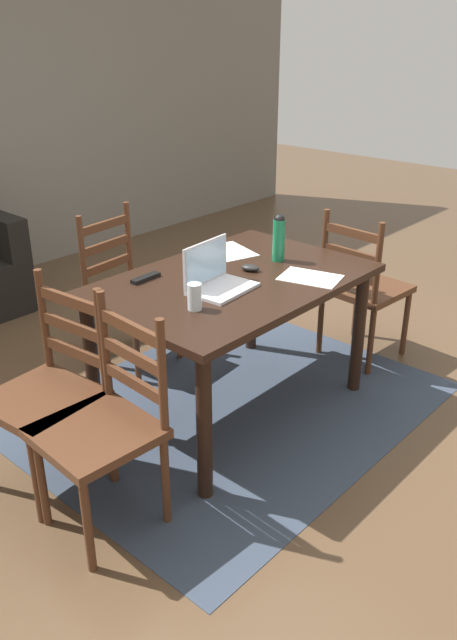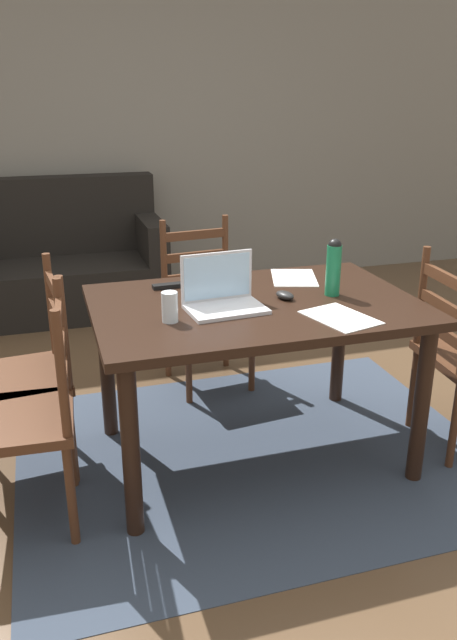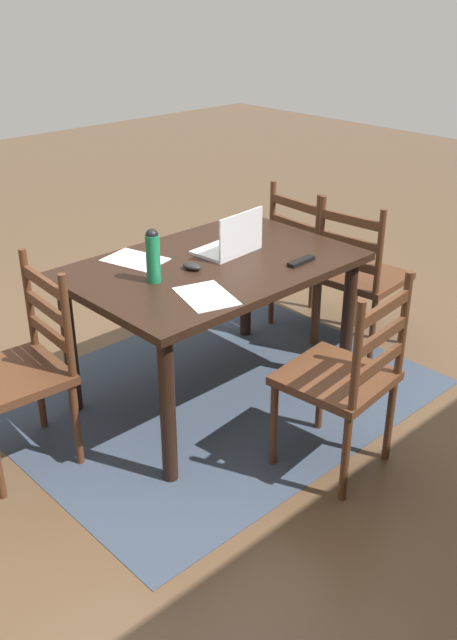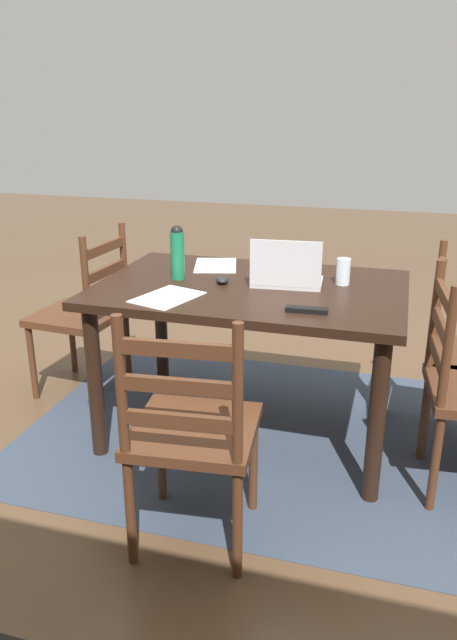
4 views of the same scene
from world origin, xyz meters
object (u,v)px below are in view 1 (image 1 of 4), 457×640
Objects in this scene: chair_far_head at (128,292)px; computer_mouse at (251,268)px; tv_remote at (146,278)px; dining_table at (233,296)px; chair_left_near at (104,426)px; laptop at (215,277)px; water_bottle at (279,237)px; drinking_glass at (195,297)px; chair_left_far at (50,393)px; chair_right_near at (363,288)px.

computer_mouse is at bearing -80.50° from chair_far_head.
tv_remote is (-0.31, -0.54, 0.32)m from chair_far_head.
dining_table is 1.48× the size of chair_left_near.
water_bottle is at bearing 2.29° from laptop.
drinking_glass is at bearing 175.89° from computer_mouse.
laptop is (-0.16, -0.03, 0.16)m from dining_table.
laptop is 0.37m from tv_remote.
drinking_glass is (0.59, 0.06, 0.37)m from chair_left_near.
computer_mouse reaches higher than dining_table.
water_bottle is 1.51× the size of tv_remote.
chair_far_head is 0.96m from laptop.
computer_mouse is 0.55m from tv_remote.
laptop reaches higher than chair_left_near.
chair_left_far is 7.74× the size of drinking_glass.
dining_table is 11.49× the size of drinking_glass.
water_bottle is 2.57× the size of computer_mouse.
chair_left_far and chair_far_head have the same top height.
computer_mouse is (0.54, 0.13, -0.04)m from drinking_glass.
water_bottle is (1.36, -0.20, 0.44)m from chair_left_far.
dining_table is at bearing -10.99° from chair_left_far.
tv_remote is (-0.45, 0.31, -0.01)m from computer_mouse.
water_bottle is at bearing -8.46° from chair_left_far.
water_bottle is 0.25m from computer_mouse.
chair_left_far is 1.00× the size of chair_far_head.
chair_left_far is at bearing 90.02° from chair_left_near.
chair_right_near is 5.59× the size of tv_remote.
tv_remote is at bearing 127.76° from computer_mouse.
tv_remote is (0.68, 0.12, 0.32)m from chair_left_far.
chair_far_head is at bearing 134.10° from chair_right_near.
drinking_glass is (-0.77, -0.12, -0.07)m from water_bottle.
chair_left_far is 0.94m from laptop.
chair_far_head is 5.59× the size of tv_remote.
dining_table is at bearing 178.64° from water_bottle.
laptop reaches higher than chair_right_near.
laptop reaches higher than chair_left_far.
chair_right_near is 3.69× the size of water_bottle.
water_bottle is 0.75m from tv_remote.
chair_right_near reaches higher than computer_mouse.
laptop reaches higher than drinking_glass.
chair_far_head is at bearing 46.30° from chair_left_near.
chair_left_far is 1.18m from chair_far_head.
chair_right_near reaches higher than dining_table.
chair_left_near is at bearing -172.32° from water_bottle.
chair_right_near is 1.45m from drinking_glass.
tv_remote is (-1.30, 0.49, 0.32)m from chair_right_near.
chair_left_near is at bearing -169.10° from dining_table.
chair_far_head is 1.43m from chair_left_near.
dining_table is at bearing 18.06° from drinking_glass.
tv_remote is (0.10, 0.44, -0.05)m from drinking_glass.
chair_right_near is 9.50× the size of computer_mouse.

